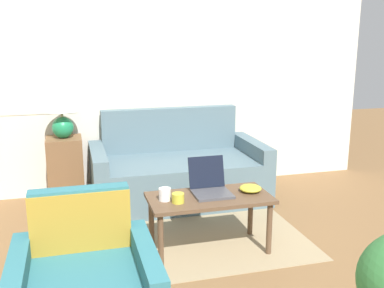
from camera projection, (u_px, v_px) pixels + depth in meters
name	position (u px, v px, depth m)	size (l,w,h in m)	color
wall_back	(94.00, 73.00, 4.74)	(6.33, 0.06, 2.60)	silver
rug	(190.00, 222.00, 4.19)	(1.75, 2.02, 0.01)	#9E8966
couch	(177.00, 173.00, 4.74)	(1.77, 0.92, 0.93)	slate
side_table	(66.00, 171.00, 4.61)	(0.35, 0.35, 0.69)	brown
table_lamp	(61.00, 108.00, 4.46)	(0.34, 0.34, 0.49)	#1E8451
coffee_table	(209.00, 203.00, 3.56)	(0.97, 0.48, 0.46)	brown
laptop	(210.00, 186.00, 3.61)	(0.30, 0.33, 0.27)	#47474C
cup_navy	(165.00, 194.00, 3.44)	(0.09, 0.09, 0.10)	white
cup_yellow	(178.00, 198.00, 3.40)	(0.09, 0.09, 0.07)	gold
snack_bowl	(250.00, 188.00, 3.64)	(0.18, 0.18, 0.05)	gold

